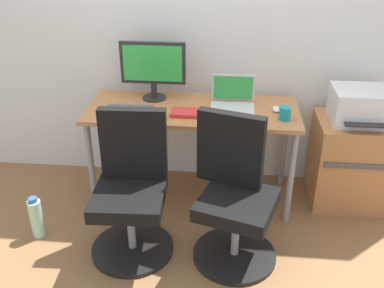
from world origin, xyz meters
TOP-DOWN VIEW (x-y plane):
  - ground_plane at (0.00, 0.00)m, footprint 5.28×5.28m
  - back_wall at (0.00, 0.39)m, footprint 4.40×0.04m
  - desk at (0.00, 0.00)m, footprint 1.52×0.61m
  - office_chair_left at (-0.33, -0.61)m, footprint 0.54×0.54m
  - office_chair_right at (0.32, -0.62)m, footprint 0.55×0.55m
  - side_cabinet at (1.17, 0.07)m, footprint 0.53×0.49m
  - printer at (1.17, 0.07)m, footprint 0.38×0.40m
  - water_bottle_on_floor at (-1.02, -0.59)m, footprint 0.09×0.09m
  - desktop_monitor at (-0.31, 0.16)m, footprint 0.48×0.18m
  - open_laptop at (0.28, 0.05)m, footprint 0.31×0.25m
  - keyboard_by_monitor at (-0.33, -0.23)m, footprint 0.34×0.12m
  - keyboard_by_laptop at (-0.45, -0.07)m, footprint 0.34×0.12m
  - mouse_by_monitor at (0.39, -0.21)m, footprint 0.06×0.10m
  - mouse_by_laptop at (0.59, 0.01)m, footprint 0.06×0.10m
  - coffee_mug at (0.64, -0.14)m, footprint 0.08×0.08m
  - pen_cup at (0.23, 0.25)m, footprint 0.07×0.07m
  - notebook at (-0.04, -0.11)m, footprint 0.21×0.15m

SIDE VIEW (x-z plane):
  - ground_plane at x=0.00m, z-range 0.00..0.00m
  - water_bottle_on_floor at x=-1.02m, z-range -0.01..0.30m
  - side_cabinet at x=1.17m, z-range 0.00..0.67m
  - office_chair_left at x=-0.33m, z-range -0.05..0.89m
  - office_chair_right at x=0.32m, z-range -0.05..0.89m
  - desk at x=0.00m, z-range 0.30..1.05m
  - keyboard_by_monitor at x=-0.33m, z-range 0.75..0.77m
  - keyboard_by_laptop at x=-0.45m, z-range 0.75..0.77m
  - notebook at x=-0.04m, z-range 0.75..0.78m
  - mouse_by_monitor at x=0.39m, z-range 0.75..0.78m
  - mouse_by_laptop at x=0.59m, z-range 0.75..0.78m
  - printer at x=1.17m, z-range 0.67..0.91m
  - coffee_mug at x=0.64m, z-range 0.75..0.84m
  - pen_cup at x=0.23m, z-range 0.75..0.86m
  - open_laptop at x=0.28m, z-range 0.69..0.92m
  - desktop_monitor at x=-0.31m, z-range 0.78..1.22m
  - back_wall at x=0.00m, z-range 0.00..2.60m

